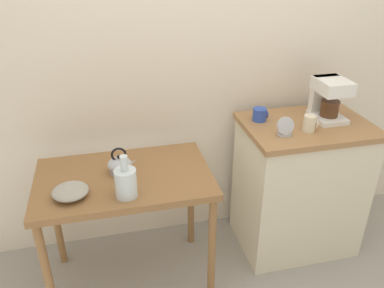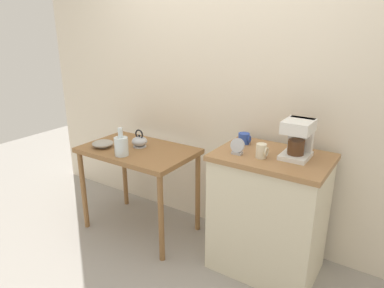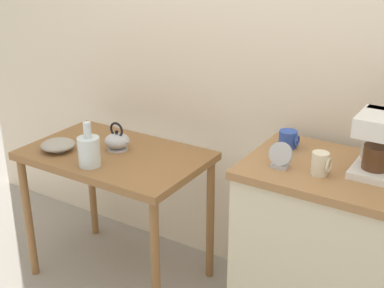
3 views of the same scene
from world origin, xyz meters
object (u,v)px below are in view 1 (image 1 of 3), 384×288
Objects in this scene: mug_blue at (260,115)px; mug_small_cream at (310,123)px; coffee_maker at (329,97)px; table_clock at (285,128)px; teakettle at (120,164)px; bowl_stoneware at (70,191)px; glass_carafe_vase at (126,182)px.

mug_small_cream is (0.23, -0.21, 0.01)m from mug_blue.
coffee_maker is 0.41m from table_clock.
teakettle is 1.41× the size of table_clock.
teakettle reaches higher than bowl_stoneware.
bowl_stoneware is 0.79× the size of glass_carafe_vase.
teakettle is (0.26, 0.18, 0.02)m from bowl_stoneware.
glass_carafe_vase reaches higher than bowl_stoneware.
mug_blue is at bearing 171.53° from coffee_maker.
teakettle is 1.64× the size of mug_small_cream.
glass_carafe_vase is 0.95m from table_clock.
table_clock reaches higher than mug_small_cream.
table_clock is (-0.17, -0.02, 0.00)m from mug_small_cream.
mug_small_cream is at bearing 8.31° from table_clock.
table_clock is at bearing -75.96° from mug_blue.
glass_carafe_vase is at bearing -164.57° from coffee_maker.
bowl_stoneware is 1.38m from mug_small_cream.
mug_small_cream is 0.86× the size of table_clock.
glass_carafe_vase is 2.33× the size of mug_small_cream.
glass_carafe_vase is at bearing -86.45° from teakettle.
coffee_maker is at bearing -8.47° from mug_blue.
glass_carafe_vase reaches higher than mug_blue.
bowl_stoneware is 1.21m from mug_blue.
coffee_maker is at bearing 15.43° from glass_carafe_vase.
bowl_stoneware is 0.28m from glass_carafe_vase.
table_clock reaches higher than mug_blue.
teakettle is 1.75× the size of mug_blue.
mug_blue is at bearing 11.78° from teakettle.
coffee_maker reaches higher than mug_blue.
mug_blue is 0.80× the size of table_clock.
mug_small_cream reaches higher than bowl_stoneware.
mug_small_cream reaches higher than mug_blue.
mug_blue reaches higher than bowl_stoneware.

